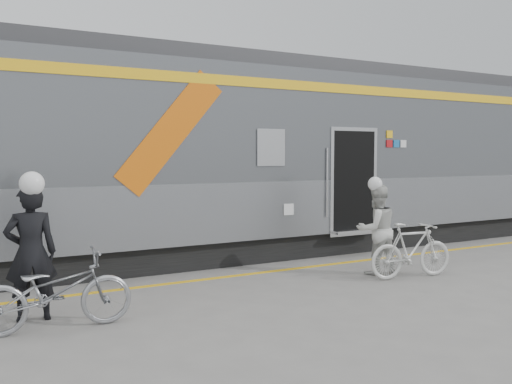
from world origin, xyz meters
TOP-DOWN VIEW (x-y plane):
  - ground at (0.00, 0.00)m, footprint 90.00×90.00m
  - train at (0.92, 4.19)m, footprint 24.00×3.17m
  - safety_strip at (0.00, 2.15)m, footprint 24.00×0.12m
  - man at (-3.32, 1.13)m, footprint 0.65×0.45m
  - bicycle_left at (-3.12, 0.58)m, footprint 1.85×0.73m
  - woman at (2.36, 1.12)m, footprint 0.85×0.70m
  - bicycle_right at (2.66, 0.57)m, footprint 1.64×0.68m
  - helmet_man at (-3.32, 1.13)m, footprint 0.30×0.30m
  - helmet_woman at (2.36, 1.12)m, footprint 0.25×0.25m

SIDE VIEW (x-z plane):
  - ground at x=0.00m, z-range 0.00..0.00m
  - safety_strip at x=0.00m, z-range 0.00..0.01m
  - bicycle_left at x=-3.12m, z-range 0.00..0.96m
  - bicycle_right at x=2.66m, z-range 0.00..0.96m
  - woman at x=2.36m, z-range 0.00..1.58m
  - man at x=-3.32m, z-range 0.00..1.74m
  - helmet_woman at x=2.36m, z-range 1.58..1.83m
  - helmet_man at x=-3.32m, z-range 1.74..2.04m
  - train at x=0.92m, z-range 0.00..4.10m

